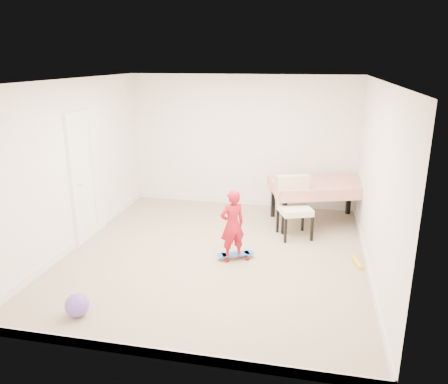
% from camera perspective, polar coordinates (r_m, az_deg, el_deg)
% --- Properties ---
extents(ground, '(5.00, 5.00, 0.00)m').
position_cam_1_polar(ground, '(6.78, -1.19, -8.14)').
color(ground, tan).
rests_on(ground, ground).
extents(ceiling, '(4.50, 5.00, 0.04)m').
position_cam_1_polar(ceiling, '(6.14, -1.34, 14.20)').
color(ceiling, white).
rests_on(ceiling, wall_back).
extents(wall_back, '(4.50, 0.04, 2.60)m').
position_cam_1_polar(wall_back, '(8.71, 2.44, 6.56)').
color(wall_back, white).
rests_on(wall_back, ground).
extents(wall_front, '(4.50, 0.04, 2.60)m').
position_cam_1_polar(wall_front, '(4.08, -9.17, -6.04)').
color(wall_front, white).
rests_on(wall_front, ground).
extents(wall_left, '(0.04, 5.00, 2.60)m').
position_cam_1_polar(wall_left, '(7.16, -18.94, 3.34)').
color(wall_left, white).
rests_on(wall_left, ground).
extents(wall_right, '(0.04, 5.00, 2.60)m').
position_cam_1_polar(wall_right, '(6.24, 19.13, 1.37)').
color(wall_right, white).
rests_on(wall_right, ground).
extents(door, '(0.11, 0.94, 2.11)m').
position_cam_1_polar(door, '(7.48, -17.55, 1.84)').
color(door, white).
rests_on(door, ground).
extents(baseboard_back, '(4.50, 0.02, 0.12)m').
position_cam_1_polar(baseboard_back, '(9.03, 2.36, -1.18)').
color(baseboard_back, white).
rests_on(baseboard_back, ground).
extents(baseboard_front, '(4.50, 0.02, 0.12)m').
position_cam_1_polar(baseboard_front, '(4.70, -8.46, -20.14)').
color(baseboard_front, white).
rests_on(baseboard_front, ground).
extents(baseboard_left, '(0.02, 5.00, 0.12)m').
position_cam_1_polar(baseboard_left, '(7.54, -18.10, -5.84)').
color(baseboard_left, white).
rests_on(baseboard_left, ground).
extents(baseboard_right, '(0.02, 5.00, 0.12)m').
position_cam_1_polar(baseboard_right, '(6.66, 18.18, -8.95)').
color(baseboard_right, white).
rests_on(baseboard_right, ground).
extents(dining_table, '(1.92, 1.52, 0.79)m').
position_cam_1_polar(dining_table, '(8.06, 12.27, -1.35)').
color(dining_table, red).
rests_on(dining_table, ground).
extents(dining_chair, '(0.75, 0.79, 1.01)m').
position_cam_1_polar(dining_chair, '(7.34, 9.28, -2.08)').
color(dining_chair, white).
rests_on(dining_chair, ground).
extents(skateboard, '(0.61, 0.43, 0.09)m').
position_cam_1_polar(skateboard, '(6.62, 1.54, -8.37)').
color(skateboard, blue).
rests_on(skateboard, ground).
extents(child, '(0.46, 0.43, 1.06)m').
position_cam_1_polar(child, '(6.39, 1.10, -4.61)').
color(child, red).
rests_on(child, ground).
extents(balloon, '(0.28, 0.28, 0.28)m').
position_cam_1_polar(balloon, '(5.51, -18.64, -13.83)').
color(balloon, '#764FBF').
rests_on(balloon, ground).
extents(foam_toy, '(0.14, 0.40, 0.06)m').
position_cam_1_polar(foam_toy, '(6.75, 17.00, -8.76)').
color(foam_toy, yellow).
rests_on(foam_toy, ground).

